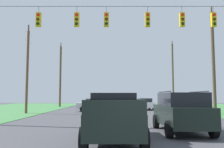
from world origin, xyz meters
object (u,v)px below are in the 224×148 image
(utility_pole_far_right, at_px, (172,74))
(overhead_signal_span, at_px, (124,50))
(utility_pole_mid_left, at_px, (26,68))
(distant_car_far_parked, at_px, (187,105))
(utility_pole_far_left, at_px, (59,75))
(suv_black, at_px, (180,111))
(pickup_truck, at_px, (113,117))
(distant_car_crossing_white, at_px, (144,104))
(distant_car_oncoming, at_px, (94,105))
(utility_pole_mid_right, at_px, (212,61))

(utility_pole_far_right, bearing_deg, overhead_signal_span, -110.49)
(utility_pole_mid_left, bearing_deg, distant_car_far_parked, 10.07)
(utility_pole_mid_left, xyz_separation_m, utility_pole_far_left, (0.13, 15.85, 0.66))
(distant_car_far_parked, bearing_deg, suv_black, -108.43)
(suv_black, distance_m, distant_car_far_parked, 17.33)
(suv_black, bearing_deg, utility_pole_far_left, 112.94)
(pickup_truck, xyz_separation_m, utility_pole_far_right, (10.31, 31.17, 4.56))
(pickup_truck, relative_size, utility_pole_far_left, 0.49)
(suv_black, bearing_deg, distant_car_crossing_white, 87.46)
(overhead_signal_span, distance_m, utility_pole_mid_left, 13.92)
(distant_car_oncoming, bearing_deg, overhead_signal_span, -78.08)
(distant_car_oncoming, height_order, utility_pole_mid_right, utility_pole_mid_right)
(utility_pole_far_left, bearing_deg, utility_pole_far_right, -0.49)
(utility_pole_mid_left, bearing_deg, utility_pole_far_right, 39.03)
(overhead_signal_span, relative_size, utility_pole_mid_right, 1.65)
(pickup_truck, distance_m, distant_car_oncoming, 19.25)
(distant_car_crossing_white, relative_size, distant_car_far_parked, 1.01)
(distant_car_far_parked, bearing_deg, overhead_signal_span, -121.89)
(distant_car_oncoming, height_order, distant_car_far_parked, same)
(pickup_truck, relative_size, distant_car_oncoming, 1.23)
(suv_black, xyz_separation_m, utility_pole_mid_right, (6.97, 12.45, 4.36))
(overhead_signal_span, xyz_separation_m, utility_pole_mid_left, (-9.80, 9.88, -0.07))
(overhead_signal_span, height_order, suv_black, overhead_signal_span)
(overhead_signal_span, height_order, distant_car_crossing_white, overhead_signal_span)
(distant_car_crossing_white, bearing_deg, utility_pole_far_right, 55.15)
(pickup_truck, height_order, utility_pole_far_left, utility_pole_far_left)
(pickup_truck, bearing_deg, utility_pole_mid_left, 120.28)
(distant_car_crossing_white, bearing_deg, distant_car_far_parked, -40.35)
(distant_car_far_parked, xyz_separation_m, utility_pole_mid_right, (1.49, -3.98, 4.63))
(pickup_truck, height_order, utility_pole_mid_left, utility_pole_mid_left)
(suv_black, distance_m, utility_pole_far_right, 30.09)
(overhead_signal_span, xyz_separation_m, distant_car_oncoming, (-2.86, 13.53, -4.03))
(utility_pole_mid_right, distance_m, utility_pole_mid_left, 19.45)
(utility_pole_mid_right, distance_m, utility_pole_far_right, 16.49)
(overhead_signal_span, bearing_deg, utility_pole_far_left, 110.60)
(suv_black, bearing_deg, pickup_truck, -146.77)
(pickup_truck, height_order, utility_pole_far_right, utility_pole_far_right)
(utility_pole_far_left, bearing_deg, pickup_truck, -74.13)
(overhead_signal_span, xyz_separation_m, utility_pole_far_left, (-9.67, 25.73, 0.59))
(suv_black, xyz_separation_m, utility_pole_far_right, (6.90, 28.94, 4.47))
(distant_car_oncoming, distance_m, utility_pole_mid_right, 14.03)
(distant_car_oncoming, bearing_deg, utility_pole_mid_right, -19.64)
(overhead_signal_span, xyz_separation_m, utility_pole_mid_right, (9.62, 9.08, 0.60))
(suv_black, distance_m, utility_pole_far_left, 31.90)
(distant_car_crossing_white, height_order, utility_pole_far_right, utility_pole_far_right)
(distant_car_crossing_white, distance_m, utility_pole_mid_left, 15.62)
(distant_car_crossing_white, bearing_deg, utility_pole_mid_left, -152.11)
(distant_car_oncoming, distance_m, utility_pole_far_right, 17.93)
(overhead_signal_span, relative_size, suv_black, 3.82)
(pickup_truck, bearing_deg, utility_pole_mid_right, 54.75)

